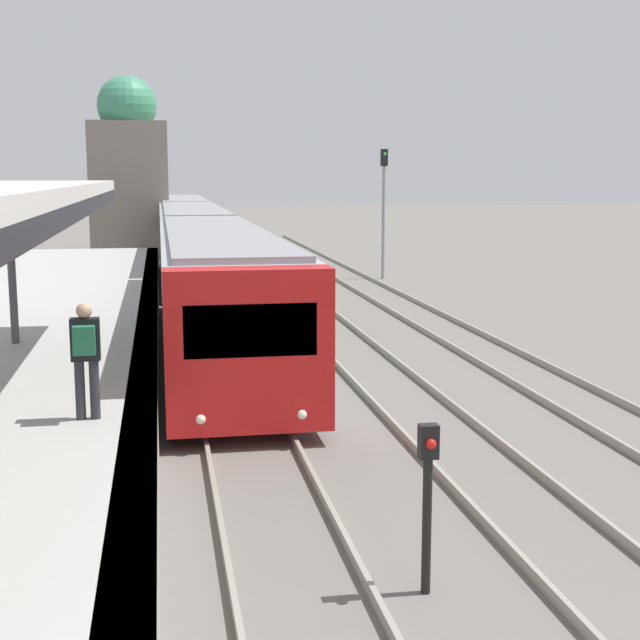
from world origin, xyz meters
name	(u,v)px	position (x,y,z in m)	size (l,w,h in m)	color
person_on_platform	(85,351)	(-2.43, 9.81, 1.94)	(0.40, 0.40, 1.66)	#2D2D33
train_near	(193,240)	(0.00, 34.61, 1.69)	(2.71, 47.37, 3.04)	red
signal_post_near	(428,490)	(1.31, 5.71, 1.14)	(0.20, 0.21, 1.84)	black
signal_mast_far	(384,198)	(7.93, 33.81, 3.38)	(0.28, 0.29, 5.42)	gray
distant_domed_building	(129,172)	(-2.90, 46.84, 4.48)	(4.09, 4.09, 9.57)	slate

